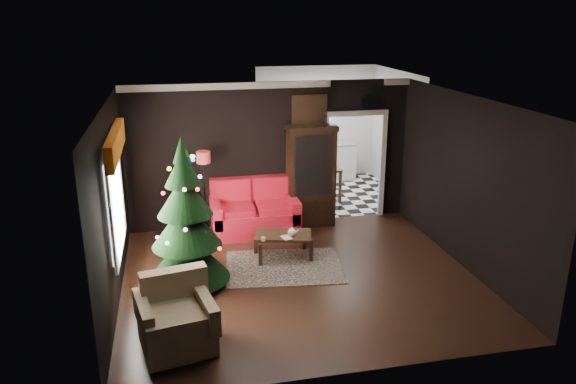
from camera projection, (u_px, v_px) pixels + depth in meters
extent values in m
plane|color=black|center=(300.00, 278.00, 8.78)|extent=(5.50, 5.50, 0.00)
plane|color=white|center=(301.00, 102.00, 7.91)|extent=(5.50, 5.50, 0.00)
plane|color=black|center=(271.00, 155.00, 10.67)|extent=(5.50, 0.00, 5.50)
plane|color=black|center=(354.00, 264.00, 6.02)|extent=(5.50, 0.00, 5.50)
plane|color=black|center=(111.00, 207.00, 7.79)|extent=(0.00, 5.50, 5.50)
plane|color=black|center=(466.00, 183.00, 8.90)|extent=(0.00, 5.50, 5.50)
cube|color=white|center=(115.00, 199.00, 7.97)|extent=(0.05, 1.60, 1.40)
cube|color=#A9540E|center=(115.00, 143.00, 7.74)|extent=(0.12, 2.10, 0.35)
plane|color=white|center=(331.00, 194.00, 12.84)|extent=(3.00, 3.00, 0.00)
cube|color=white|center=(316.00, 111.00, 13.66)|extent=(0.70, 0.06, 0.70)
cube|color=#2C1E28|center=(284.00, 267.00, 9.15)|extent=(2.07, 1.62, 0.01)
cylinder|color=white|center=(263.00, 239.00, 9.08)|extent=(0.07, 0.07, 0.05)
cylinder|color=silver|center=(263.00, 239.00, 9.08)|extent=(0.08, 0.08, 0.06)
imported|color=#A07C5B|center=(282.00, 233.00, 9.14)|extent=(0.15, 0.05, 0.20)
cylinder|color=white|center=(369.00, 101.00, 10.71)|extent=(0.32, 0.32, 0.06)
cube|color=#B76D3C|center=(309.00, 110.00, 10.52)|extent=(0.62, 0.05, 0.52)
cube|color=white|center=(318.00, 162.00, 13.81)|extent=(1.80, 0.60, 0.90)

